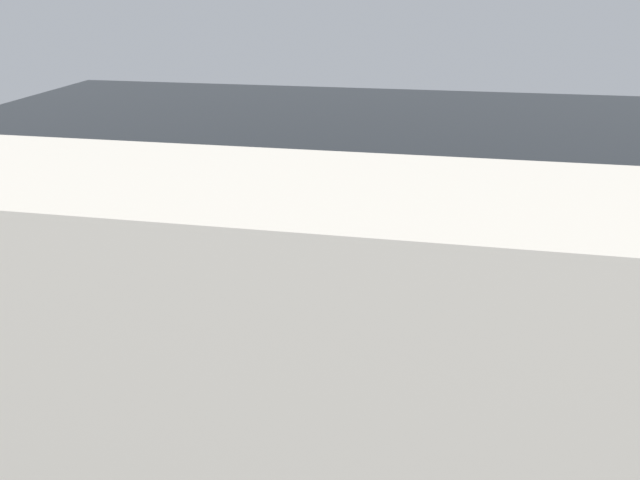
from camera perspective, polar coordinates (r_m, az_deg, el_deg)
The scene contains 9 objects.
ground_plane at distance 17.05m, azimuth 7.89°, elevation -0.74°, with size 60.00×60.00×0.00m, color black.
kerb_strip at distance 13.44m, azimuth 7.10°, elevation -8.85°, with size 24.00×3.20×0.04m, color slate.
moving_hatchback at distance 16.39m, azimuth 6.81°, elevation 2.15°, with size 4.03×2.03×2.06m.
parked_sedan at distance 16.36m, azimuth 31.10°, elevation -1.97°, with size 4.41×2.04×1.98m.
fire_hydrant at distance 15.03m, azimuth -5.83°, elevation -2.90°, with size 0.42×0.31×0.80m.
pedestrian at distance 15.24m, azimuth -9.45°, elevation -1.47°, with size 0.27×0.57×1.22m.
metal_railing at distance 11.88m, azimuth 9.93°, elevation -10.39°, with size 7.26×0.04×1.05m.
sign_post at distance 13.62m, azimuth -6.28°, elevation -0.60°, with size 0.07×0.44×2.40m.
building_block at distance 6.88m, azimuth 5.26°, elevation -17.90°, with size 15.15×2.40×5.97m, color gray.
Camera 1 is at (-0.18, 15.16, 7.81)m, focal length 28.00 mm.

